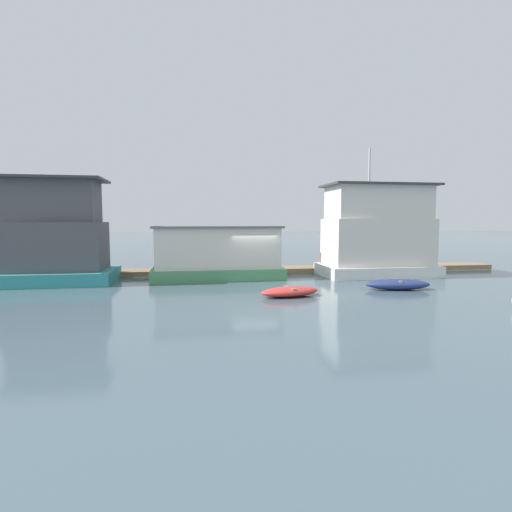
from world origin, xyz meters
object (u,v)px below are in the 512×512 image
houseboat_teal (54,238)px  dinghy_navy (398,284)px  dinghy_red (290,291)px  mooring_post_far_right (321,263)px  mooring_post_near_left (394,260)px  houseboat_green (218,253)px  houseboat_white (377,234)px

houseboat_teal → dinghy_navy: (16.92, -4.97, -2.14)m
dinghy_red → mooring_post_far_right: mooring_post_far_right is taller
dinghy_red → houseboat_teal: bearing=153.0°
dinghy_navy → mooring_post_near_left: 7.08m
dinghy_navy → houseboat_teal: bearing=163.6°
houseboat_teal → mooring_post_near_left: (20.16, 1.30, -1.60)m
dinghy_navy → mooring_post_far_right: (-1.68, 6.27, 0.41)m
houseboat_green → houseboat_teal: bearing=-178.5°
houseboat_white → mooring_post_near_left: houseboat_white is taller
mooring_post_far_right → mooring_post_near_left: bearing=0.0°
mooring_post_far_right → houseboat_green: bearing=-170.7°
houseboat_green → houseboat_white: size_ratio=0.98×
houseboat_green → mooring_post_far_right: bearing=9.3°
houseboat_teal → houseboat_white: size_ratio=0.81×
dinghy_red → mooring_post_near_left: bearing=38.9°
houseboat_teal → dinghy_red: houseboat_teal is taller
houseboat_green → dinghy_navy: size_ratio=2.29×
houseboat_teal → mooring_post_far_right: 15.39m
houseboat_green → dinghy_red: bearing=-65.7°
houseboat_teal → mooring_post_near_left: size_ratio=3.83×
houseboat_teal → houseboat_green: (8.65, 0.22, -0.95)m
houseboat_white → dinghy_navy: houseboat_white is taller
mooring_post_near_left → mooring_post_far_right: (-4.93, 0.00, -0.14)m
dinghy_red → mooring_post_far_right: bearing=61.4°
houseboat_green → dinghy_navy: 9.84m
dinghy_red → mooring_post_near_left: size_ratio=1.78×
mooring_post_near_left → mooring_post_far_right: bearing=180.0°
houseboat_teal → mooring_post_far_right: houseboat_teal is taller
dinghy_navy → mooring_post_far_right: 6.51m
houseboat_green → houseboat_white: (9.54, -0.40, 1.10)m
mooring_post_near_left → houseboat_teal: bearing=-176.3°
dinghy_navy → mooring_post_near_left: bearing=62.6°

